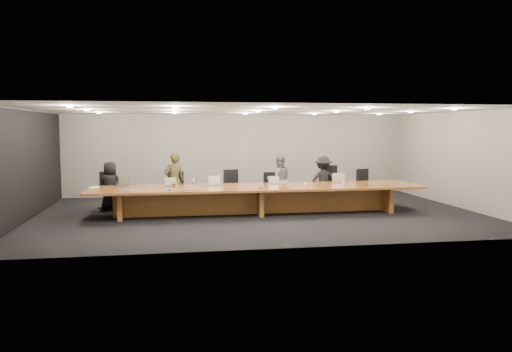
{
  "coord_description": "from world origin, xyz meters",
  "views": [
    {
      "loc": [
        -2.31,
        -13.26,
        2.32
      ],
      "look_at": [
        0.0,
        0.3,
        1.0
      ],
      "focal_mm": 35.0,
      "sensor_mm": 36.0,
      "label": 1
    }
  ],
  "objects_px": {
    "chair_mid_left": "(234,188)",
    "mic_left": "(169,190)",
    "chair_mid_right": "(272,189)",
    "chair_right": "(329,185)",
    "chair_far_left": "(110,190)",
    "amber_mug": "(174,185)",
    "chair_left": "(175,190)",
    "mic_center": "(261,188)",
    "laptop_c": "(216,181)",
    "person_b": "(174,181)",
    "laptop_d": "(274,180)",
    "laptop_b": "(172,182)",
    "water_bottle": "(193,183)",
    "laptop_a": "(123,182)",
    "chair_far_right": "(367,186)",
    "paper_cup_far": "(343,183)",
    "person_c": "(279,180)",
    "conference_table": "(258,195)",
    "laptop_e": "(339,178)",
    "person_a": "(110,186)",
    "paper_cup_near": "(305,183)",
    "mic_right": "(365,185)",
    "person_d": "(323,181)",
    "av_box": "(126,191)"
  },
  "relations": [
    {
      "from": "laptop_d",
      "to": "paper_cup_far",
      "type": "bearing_deg",
      "value": 2.27
    },
    {
      "from": "laptop_d",
      "to": "mic_left",
      "type": "height_order",
      "value": "laptop_d"
    },
    {
      "from": "chair_left",
      "to": "laptop_e",
      "type": "xyz_separation_m",
      "value": [
        4.66,
        -0.93,
        0.35
      ]
    },
    {
      "from": "chair_mid_right",
      "to": "paper_cup_far",
      "type": "relative_size",
      "value": 11.14
    },
    {
      "from": "paper_cup_near",
      "to": "mic_left",
      "type": "height_order",
      "value": "paper_cup_near"
    },
    {
      "from": "person_c",
      "to": "laptop_c",
      "type": "relative_size",
      "value": 4.35
    },
    {
      "from": "chair_mid_left",
      "to": "chair_mid_right",
      "type": "bearing_deg",
      "value": -22.78
    },
    {
      "from": "chair_mid_left",
      "to": "chair_mid_right",
      "type": "xyz_separation_m",
      "value": [
        1.11,
        -0.1,
        -0.05
      ]
    },
    {
      "from": "conference_table",
      "to": "chair_far_left",
      "type": "height_order",
      "value": "chair_far_left"
    },
    {
      "from": "chair_mid_right",
      "to": "paper_cup_near",
      "type": "bearing_deg",
      "value": -55.22
    },
    {
      "from": "chair_left",
      "to": "paper_cup_far",
      "type": "xyz_separation_m",
      "value": [
        4.64,
        -1.26,
        0.25
      ]
    },
    {
      "from": "conference_table",
      "to": "laptop_e",
      "type": "bearing_deg",
      "value": 8.36
    },
    {
      "from": "paper_cup_far",
      "to": "mic_right",
      "type": "height_order",
      "value": "paper_cup_far"
    },
    {
      "from": "chair_far_left",
      "to": "laptop_d",
      "type": "height_order",
      "value": "chair_far_left"
    },
    {
      "from": "chair_far_right",
      "to": "water_bottle",
      "type": "relative_size",
      "value": 4.46
    },
    {
      "from": "mic_right",
      "to": "laptop_c",
      "type": "bearing_deg",
      "value": 171.47
    },
    {
      "from": "mic_center",
      "to": "mic_right",
      "type": "relative_size",
      "value": 1.21
    },
    {
      "from": "laptop_c",
      "to": "mic_left",
      "type": "bearing_deg",
      "value": -167.13
    },
    {
      "from": "chair_mid_right",
      "to": "laptop_b",
      "type": "height_order",
      "value": "chair_mid_right"
    },
    {
      "from": "person_c",
      "to": "mic_left",
      "type": "distance_m",
      "value": 3.69
    },
    {
      "from": "chair_left",
      "to": "mic_center",
      "type": "bearing_deg",
      "value": -31.55
    },
    {
      "from": "chair_far_left",
      "to": "person_d",
      "type": "bearing_deg",
      "value": -18.39
    },
    {
      "from": "chair_left",
      "to": "mic_left",
      "type": "distance_m",
      "value": 1.85
    },
    {
      "from": "chair_mid_right",
      "to": "laptop_a",
      "type": "xyz_separation_m",
      "value": [
        -4.22,
        -0.89,
        0.38
      ]
    },
    {
      "from": "person_a",
      "to": "person_b",
      "type": "distance_m",
      "value": 1.79
    },
    {
      "from": "mic_left",
      "to": "chair_right",
      "type": "bearing_deg",
      "value": 20.62
    },
    {
      "from": "mic_center",
      "to": "mic_left",
      "type": "bearing_deg",
      "value": -179.33
    },
    {
      "from": "person_a",
      "to": "chair_left",
      "type": "bearing_deg",
      "value": -160.03
    },
    {
      "from": "person_d",
      "to": "laptop_c",
      "type": "bearing_deg",
      "value": 19.6
    },
    {
      "from": "laptop_d",
      "to": "chair_far_left",
      "type": "bearing_deg",
      "value": -178.45
    },
    {
      "from": "person_c",
      "to": "laptop_b",
      "type": "bearing_deg",
      "value": 14.44
    },
    {
      "from": "chair_mid_right",
      "to": "laptop_c",
      "type": "relative_size",
      "value": 2.89
    },
    {
      "from": "person_b",
      "to": "chair_mid_right",
      "type": "bearing_deg",
      "value": 162.61
    },
    {
      "from": "amber_mug",
      "to": "mic_center",
      "type": "distance_m",
      "value": 2.32
    },
    {
      "from": "laptop_b",
      "to": "av_box",
      "type": "xyz_separation_m",
      "value": [
        -1.12,
        -0.94,
        -0.11
      ]
    },
    {
      "from": "laptop_a",
      "to": "water_bottle",
      "type": "distance_m",
      "value": 1.87
    },
    {
      "from": "laptop_b",
      "to": "paper_cup_far",
      "type": "height_order",
      "value": "laptop_b"
    },
    {
      "from": "person_a",
      "to": "laptop_a",
      "type": "bearing_deg",
      "value": 132.53
    },
    {
      "from": "laptop_b",
      "to": "person_d",
      "type": "bearing_deg",
      "value": -2.79
    },
    {
      "from": "chair_mid_left",
      "to": "laptop_c",
      "type": "xyz_separation_m",
      "value": [
        -0.62,
        -1.01,
        0.33
      ]
    },
    {
      "from": "chair_far_left",
      "to": "amber_mug",
      "type": "bearing_deg",
      "value": -51.37
    },
    {
      "from": "chair_mid_left",
      "to": "laptop_e",
      "type": "height_order",
      "value": "chair_mid_left"
    },
    {
      "from": "conference_table",
      "to": "laptop_b",
      "type": "bearing_deg",
      "value": 173.03
    },
    {
      "from": "chair_far_right",
      "to": "paper_cup_far",
      "type": "distance_m",
      "value": 1.75
    },
    {
      "from": "laptop_b",
      "to": "water_bottle",
      "type": "relative_size",
      "value": 1.32
    },
    {
      "from": "chair_mid_left",
      "to": "mic_left",
      "type": "height_order",
      "value": "chair_mid_left"
    },
    {
      "from": "chair_right",
      "to": "amber_mug",
      "type": "relative_size",
      "value": 11.47
    },
    {
      "from": "chair_far_left",
      "to": "laptop_b",
      "type": "height_order",
      "value": "chair_far_left"
    },
    {
      "from": "chair_mid_right",
      "to": "chair_right",
      "type": "relative_size",
      "value": 0.85
    },
    {
      "from": "person_a",
      "to": "mic_right",
      "type": "height_order",
      "value": "person_a"
    }
  ]
}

